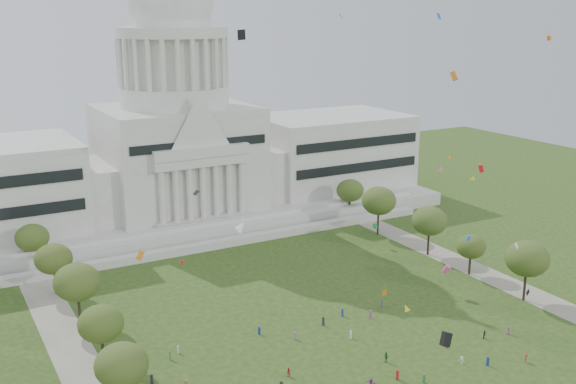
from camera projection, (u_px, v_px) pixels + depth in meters
name	position (u px, v px, depth m)	size (l,w,h in m)	color
capitol	(177.00, 146.00, 203.08)	(160.00, 64.50, 91.30)	beige
path_left	(87.00, 381.00, 115.68)	(8.00, 160.00, 0.04)	gray
path_right	(494.00, 278.00, 160.91)	(8.00, 160.00, 0.04)	gray
row_tree_l_2	(121.00, 365.00, 104.18)	(8.42, 8.42, 11.97)	black
row_tree_r_2	(527.00, 259.00, 146.02)	(9.55, 9.55, 13.58)	black
row_tree_l_3	(101.00, 324.00, 118.72)	(8.12, 8.12, 11.55)	black
row_tree_r_3	(471.00, 247.00, 161.18)	(7.01, 7.01, 9.98)	black
row_tree_l_4	(77.00, 282.00, 134.03)	(9.29, 9.29, 13.21)	black
row_tree_r_4	(430.00, 221.00, 173.91)	(9.19, 9.19, 13.06)	black
row_tree_l_5	(53.00, 259.00, 149.43)	(8.33, 8.33, 11.85)	black
row_tree_r_5	(379.00, 201.00, 190.14)	(9.82, 9.82, 13.96)	black
row_tree_l_6	(32.00, 238.00, 163.98)	(8.19, 8.19, 11.64)	black
row_tree_r_6	(350.00, 190.00, 206.81)	(8.42, 8.42, 11.97)	black
person_0	(508.00, 330.00, 132.44)	(0.79, 0.51, 1.61)	#994C8C
person_2	(485.00, 335.00, 130.68)	(0.80, 0.49, 1.64)	#26262B
person_3	(462.00, 360.00, 121.13)	(0.98, 0.51, 1.52)	silver
person_4	(386.00, 357.00, 121.76)	(1.19, 0.65, 2.03)	#33723F
person_5	(371.00, 383.00, 113.20)	(1.80, 0.71, 1.94)	#994C8C
person_8	(288.00, 372.00, 117.06)	(0.81, 0.50, 1.66)	#B21E1E
person_9	(526.00, 358.00, 121.77)	(1.04, 0.54, 1.61)	#B21E1E
person_10	(447.00, 345.00, 126.92)	(0.84, 0.46, 1.44)	navy
distant_crowd	(297.00, 372.00, 117.06)	(57.34, 36.30, 1.93)	#B21E1E
kite_swarm	(416.00, 230.00, 114.91)	(96.08, 96.01, 64.50)	orange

